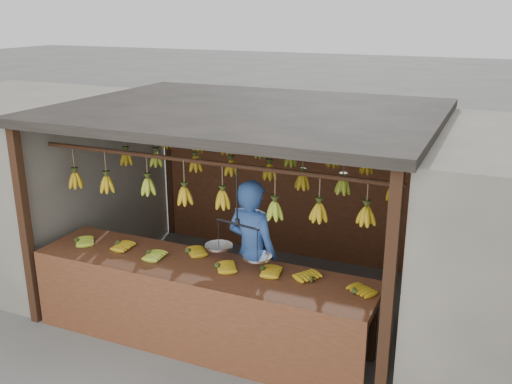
% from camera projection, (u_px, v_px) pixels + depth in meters
% --- Properties ---
extents(ground, '(80.00, 80.00, 0.00)m').
position_uv_depth(ground, '(246.00, 296.00, 7.20)').
color(ground, '#5B5B57').
extents(stall, '(4.30, 3.30, 2.40)m').
position_uv_depth(stall, '(257.00, 139.00, 6.88)').
color(stall, black).
rests_on(stall, ground).
extents(neighbor_left, '(3.00, 3.00, 2.30)m').
position_uv_depth(neighbor_left, '(20.00, 177.00, 8.22)').
color(neighbor_left, slate).
rests_on(neighbor_left, ground).
extents(counter, '(3.74, 0.85, 0.96)m').
position_uv_depth(counter, '(195.00, 287.00, 5.91)').
color(counter, '#592F1A').
rests_on(counter, ground).
extents(hanging_bananas, '(3.58, 2.24, 0.38)m').
position_uv_depth(hanging_bananas, '(246.00, 173.00, 6.71)').
color(hanging_bananas, '#AC8612').
rests_on(hanging_bananas, ground).
extents(balance_scale, '(0.76, 0.37, 0.92)m').
position_uv_depth(balance_scale, '(238.00, 247.00, 5.84)').
color(balance_scale, black).
rests_on(balance_scale, ground).
extents(vendor, '(0.70, 0.53, 1.72)m').
position_uv_depth(vendor, '(252.00, 253.00, 6.36)').
color(vendor, '#3359A5').
rests_on(vendor, ground).
extents(bag_bundles, '(0.08, 0.26, 1.19)m').
position_uv_depth(bag_bundles, '(427.00, 209.00, 7.32)').
color(bag_bundles, yellow).
rests_on(bag_bundles, ground).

